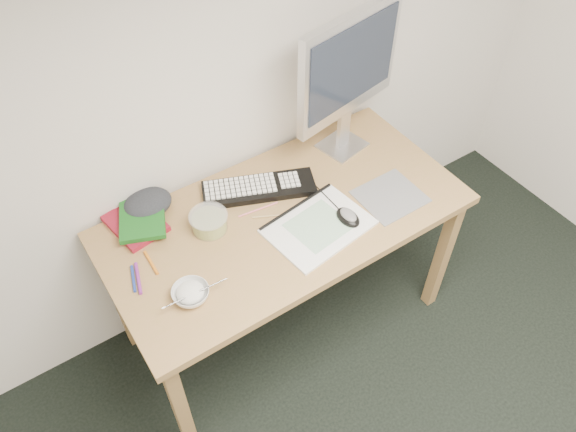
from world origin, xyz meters
name	(u,v)px	position (x,y,z in m)	size (l,w,h in m)	color
desk	(285,228)	(0.12, 1.43, 0.67)	(1.40, 0.70, 0.75)	#A4774B
mousepad	(390,196)	(0.52, 1.28, 0.75)	(0.25, 0.22, 0.00)	slate
sketchpad	(319,227)	(0.19, 1.30, 0.76)	(0.38, 0.27, 0.01)	white
keyboard	(259,188)	(0.10, 1.60, 0.76)	(0.45, 0.14, 0.03)	black
monitor	(349,69)	(0.55, 1.63, 1.13)	(0.53, 0.20, 0.61)	silver
mouse	(348,215)	(0.30, 1.27, 0.78)	(0.07, 0.11, 0.04)	black
rice_bowl	(191,294)	(-0.35, 1.29, 0.77)	(0.13, 0.13, 0.04)	white
chopsticks	(195,293)	(-0.35, 1.27, 0.79)	(0.02, 0.02, 0.22)	#B6B5B8
fruit_tub	(209,222)	(-0.15, 1.53, 0.79)	(0.15, 0.15, 0.07)	gold
book_red	(136,223)	(-0.38, 1.69, 0.76)	(0.17, 0.22, 0.02)	maroon
book_green	(142,217)	(-0.35, 1.69, 0.78)	(0.17, 0.23, 0.02)	#165B1A
cloth_lump	(148,203)	(-0.30, 1.75, 0.78)	(0.16, 0.13, 0.07)	#2A2D32
pencil_pink	(258,209)	(0.05, 1.51, 0.75)	(0.01, 0.01, 0.17)	pink
pencil_tan	(274,216)	(0.08, 1.45, 0.75)	(0.01, 0.01, 0.17)	tan
pencil_black	(293,191)	(0.21, 1.51, 0.75)	(0.01, 0.01, 0.19)	black
marker_blue	(133,279)	(-0.49, 1.47, 0.76)	(0.01, 0.01, 0.11)	navy
marker_orange	(151,263)	(-0.41, 1.50, 0.76)	(0.01, 0.01, 0.12)	orange
marker_purple	(138,278)	(-0.47, 1.46, 0.76)	(0.01, 0.01, 0.14)	#80268E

